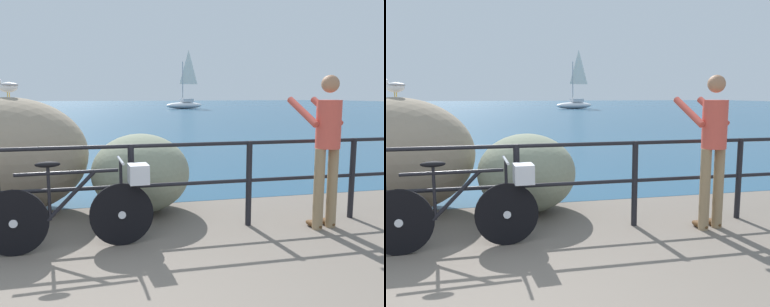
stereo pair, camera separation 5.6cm
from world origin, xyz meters
TOP-DOWN VIEW (x-y plane):
  - ground_plane at (0.00, 20.00)m, footprint 120.00×120.00m
  - sea_surface at (0.00, 48.41)m, footprint 120.00×90.00m
  - promenade_railing at (0.00, 2.20)m, footprint 9.77×0.07m
  - bicycle at (0.19, 1.86)m, footprint 1.70×0.48m
  - person_at_railing at (2.91, 1.92)m, footprint 0.53×0.67m
  - breakwater_boulder_main at (-0.78, 3.41)m, footprint 2.00×1.53m
  - breakwater_boulder_right at (0.89, 3.10)m, footprint 1.30×1.40m
  - seagull at (-0.77, 3.48)m, footprint 0.34×0.19m
  - sailboat at (9.57, 40.53)m, footprint 4.58×2.77m

SIDE VIEW (x-z plane):
  - ground_plane at x=0.00m, z-range -0.10..0.00m
  - sea_surface at x=0.00m, z-range 0.00..0.01m
  - bicycle at x=0.19m, z-range 0.00..0.92m
  - breakwater_boulder_right at x=0.89m, z-range 0.00..1.05m
  - promenade_railing at x=0.00m, z-range 0.13..1.15m
  - sailboat at x=9.57m, z-range -2.37..3.79m
  - breakwater_boulder_main at x=-0.78m, z-range 0.00..1.53m
  - person_at_railing at x=2.91m, z-range 0.10..1.88m
  - seagull at x=-0.77m, z-range 1.55..1.78m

